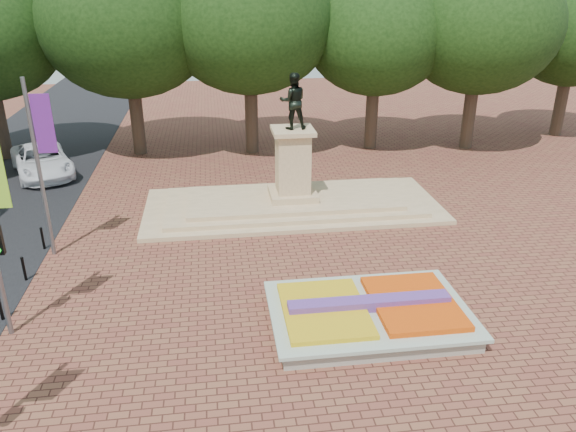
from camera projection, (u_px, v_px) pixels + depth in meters
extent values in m
plane|color=brown|center=(325.00, 293.00, 19.73)|extent=(90.00, 90.00, 0.00)
cube|color=gray|center=(369.00, 317.00, 17.94)|extent=(6.00, 4.00, 0.45)
cube|color=#ACB9A8|center=(369.00, 310.00, 17.83)|extent=(6.30, 4.30, 0.12)
cube|color=#E0590C|center=(413.00, 303.00, 17.96)|extent=(2.60, 3.40, 0.22)
cube|color=gold|center=(324.00, 310.00, 17.60)|extent=(2.60, 3.40, 0.18)
cube|color=#552F81|center=(369.00, 304.00, 17.75)|extent=(5.20, 0.55, 0.38)
cube|color=tan|center=(293.00, 206.00, 26.97)|extent=(14.00, 6.00, 0.20)
cube|color=tan|center=(293.00, 202.00, 26.90)|extent=(12.00, 5.00, 0.20)
cube|color=tan|center=(293.00, 198.00, 26.82)|extent=(10.00, 4.00, 0.20)
cube|color=tan|center=(293.00, 193.00, 26.72)|extent=(2.20, 2.20, 0.30)
cube|color=tan|center=(293.00, 162.00, 26.11)|extent=(1.50, 1.50, 2.80)
cube|color=tan|center=(293.00, 131.00, 25.52)|extent=(1.90, 1.90, 0.20)
imported|color=black|center=(293.00, 101.00, 24.99)|extent=(1.22, 0.95, 2.50)
cylinder|color=#3D2E21|center=(3.00, 128.00, 33.33)|extent=(0.80, 0.80, 4.00)
cylinder|color=#3D2E21|center=(140.00, 123.00, 34.34)|extent=(0.80, 0.80, 4.00)
ellipsoid|color=black|center=(132.00, 44.00, 32.49)|extent=(8.80, 8.80, 7.48)
cylinder|color=#3D2E21|center=(254.00, 120.00, 35.21)|extent=(0.80, 0.80, 4.00)
ellipsoid|color=black|center=(252.00, 42.00, 33.37)|extent=(8.80, 8.80, 7.48)
cylinder|color=#3D2E21|center=(363.00, 116.00, 36.09)|extent=(0.80, 0.80, 4.00)
ellipsoid|color=black|center=(367.00, 40.00, 34.25)|extent=(8.80, 8.80, 7.48)
cylinder|color=#3D2E21|center=(466.00, 113.00, 36.97)|extent=(0.80, 0.80, 4.00)
ellipsoid|color=black|center=(475.00, 39.00, 35.13)|extent=(8.80, 8.80, 7.48)
cylinder|color=#3D2E21|center=(564.00, 110.00, 37.85)|extent=(0.80, 0.80, 4.00)
cylinder|color=slate|center=(39.00, 171.00, 21.17)|extent=(0.16, 0.16, 7.00)
cube|color=#682086|center=(44.00, 124.00, 20.52)|extent=(0.70, 0.04, 2.20)
cylinder|color=black|center=(0.00, 308.00, 18.02)|extent=(0.10, 0.10, 0.90)
cylinder|color=black|center=(24.00, 270.00, 20.39)|extent=(0.10, 0.10, 0.90)
sphere|color=black|center=(22.00, 258.00, 20.21)|extent=(0.12, 0.12, 0.12)
cylinder|color=black|center=(43.00, 239.00, 22.76)|extent=(0.10, 0.10, 0.90)
sphere|color=black|center=(41.00, 229.00, 22.58)|extent=(0.12, 0.12, 0.12)
imported|color=white|center=(42.00, 161.00, 31.22)|extent=(4.80, 6.57, 1.66)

